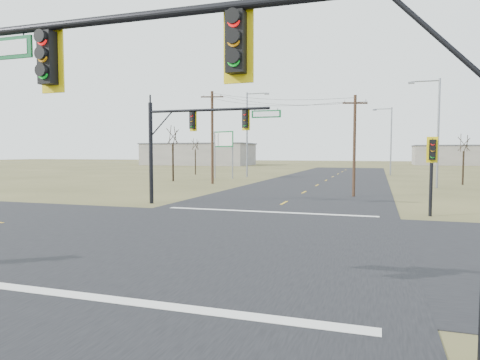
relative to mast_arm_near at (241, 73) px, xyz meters
name	(u,v)px	position (x,y,z in m)	size (l,w,h in m)	color
ground	(221,238)	(-3.58, 8.52, -4.74)	(320.00, 320.00, 0.00)	olive
road_ew	(221,237)	(-3.58, 8.52, -4.73)	(160.00, 14.00, 0.02)	black
road_ns	(221,237)	(-3.58, 8.52, -4.73)	(14.00, 160.00, 0.02)	black
stop_bar_near	(105,299)	(-3.58, 1.02, -4.71)	(12.00, 0.40, 0.01)	silver
stop_bar_far	(267,212)	(-3.58, 16.02, -4.71)	(12.00, 0.40, 0.01)	silver
mast_arm_near	(241,73)	(0.00, 0.00, 0.00)	(10.33, 0.42, 6.48)	black
mast_arm_far	(194,130)	(-8.83, 17.81, 0.05)	(8.83, 0.54, 6.60)	black
pedestal_signal_ne	(432,158)	(4.96, 17.13, -1.65)	(0.59, 0.50, 4.20)	black
utility_pole_near	(354,143)	(0.56, 26.23, -0.69)	(1.81, 0.73, 7.65)	#462D1E
utility_pole_far	(212,136)	(-14.58, 35.41, 0.36)	(2.35, 0.73, 9.83)	#462D1E
highway_sign	(224,145)	(-16.69, 44.65, -0.44)	(3.05, 1.25, 6.07)	gray
streetlight_a	(436,127)	(7.36, 36.76, 1.01)	(2.85, 0.30, 10.23)	gray
streetlight_b	(390,137)	(3.82, 59.49, 0.84)	(2.78, 0.45, 9.93)	gray
streetlight_c	(249,130)	(-14.55, 48.79, 1.71)	(3.19, 0.34, 11.47)	gray
bare_tree_a	(173,134)	(-20.49, 37.88, 0.73)	(3.54, 3.54, 6.90)	black
bare_tree_b	(195,144)	(-24.01, 52.24, -0.11)	(2.91, 2.91, 5.79)	black
bare_tree_c	(464,142)	(10.66, 41.90, -0.36)	(2.77, 2.77, 5.58)	black
warehouse_left	(199,155)	(-43.58, 98.52, -1.99)	(28.00, 14.00, 5.50)	gray
warehouse_mid	(454,156)	(21.42, 118.52, -2.24)	(20.00, 12.00, 5.00)	gray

